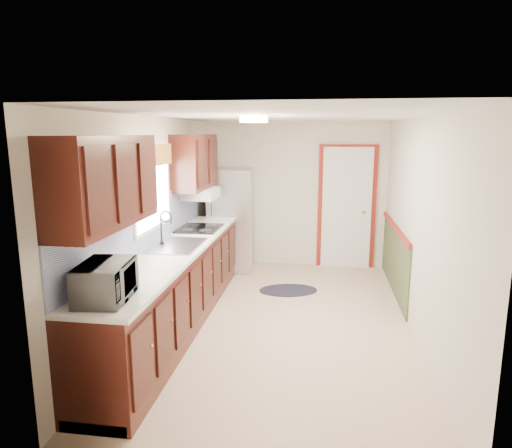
% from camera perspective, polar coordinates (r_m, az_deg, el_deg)
% --- Properties ---
extents(room_shell, '(3.20, 5.20, 2.52)m').
position_cam_1_polar(room_shell, '(5.24, 3.31, 0.07)').
color(room_shell, '#CBAC8F').
rests_on(room_shell, ground).
extents(kitchen_run, '(0.63, 4.00, 2.20)m').
position_cam_1_polar(kitchen_run, '(5.30, -10.49, -4.30)').
color(kitchen_run, '#34110B').
rests_on(kitchen_run, ground).
extents(back_wall_trim, '(1.12, 2.30, 2.08)m').
position_cam_1_polar(back_wall_trim, '(7.47, 12.40, 0.79)').
color(back_wall_trim, maroon).
rests_on(back_wall_trim, ground).
extents(ceiling_fixture, '(0.30, 0.30, 0.06)m').
position_cam_1_polar(ceiling_fixture, '(4.97, -0.28, 12.94)').
color(ceiling_fixture, '#FFD88C').
rests_on(ceiling_fixture, room_shell).
extents(microwave, '(0.36, 0.57, 0.36)m').
position_cam_1_polar(microwave, '(3.73, -18.33, -6.37)').
color(microwave, white).
rests_on(microwave, kitchen_run).
extents(refrigerator, '(0.74, 0.72, 1.65)m').
position_cam_1_polar(refrigerator, '(7.44, -3.17, 0.51)').
color(refrigerator, '#B7B7BC').
rests_on(refrigerator, ground).
extents(rug, '(0.93, 0.70, 0.01)m').
position_cam_1_polar(rug, '(6.62, 4.05, -8.25)').
color(rug, black).
rests_on(rug, ground).
extents(cooktop, '(0.54, 0.65, 0.02)m').
position_cam_1_polar(cooktop, '(6.22, -7.09, -0.54)').
color(cooktop, black).
rests_on(cooktop, kitchen_run).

